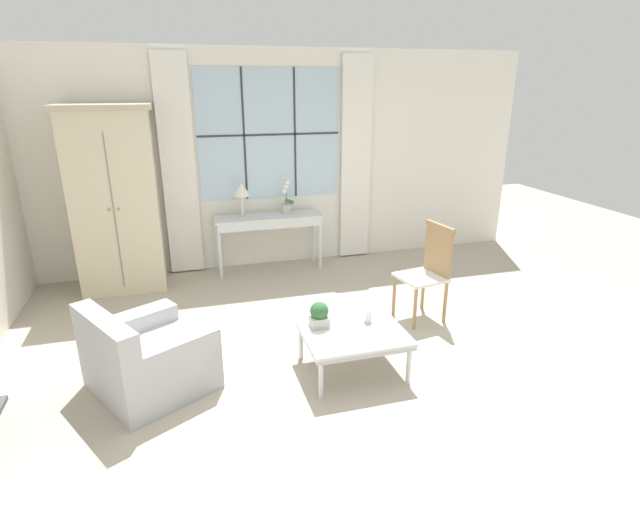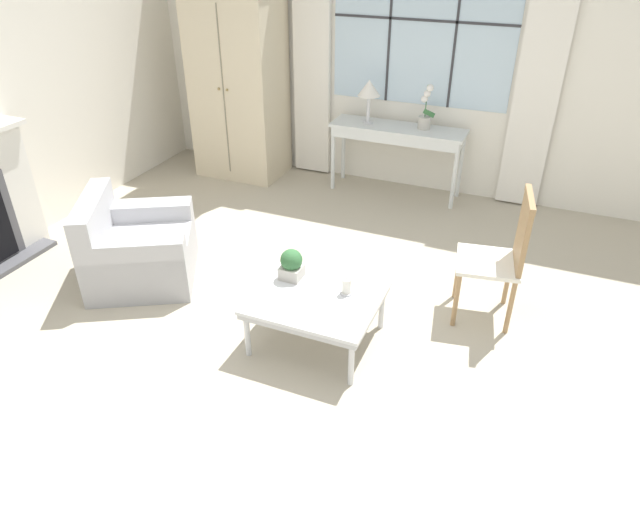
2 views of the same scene
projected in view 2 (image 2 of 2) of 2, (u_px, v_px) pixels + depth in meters
ground_plane at (300, 340)px, 4.12m from camera, size 14.00×14.00×0.00m
wall_back_windowed at (421, 55)px, 5.76m from camera, size 7.20×0.14×2.80m
wall_left at (3, 83)px, 4.86m from camera, size 0.06×7.20×2.80m
armoire at (238, 79)px, 6.25m from camera, size 1.02×0.71×2.16m
console_table at (398, 135)px, 5.97m from camera, size 1.41×0.41×0.74m
table_lamp at (369, 90)px, 5.83m from camera, size 0.23×0.23×0.45m
potted_orchid at (425, 113)px, 5.79m from camera, size 0.17×0.13×0.45m
armchair_upholstered at (138, 251)px, 4.70m from camera, size 1.12×1.14×0.74m
side_chair_wooden at (504, 251)px, 4.07m from camera, size 0.51×0.51×1.01m
coffee_table at (317, 301)px, 3.93m from camera, size 0.86×0.75×0.39m
potted_plant_small at (291, 264)px, 4.05m from camera, size 0.16×0.16×0.23m
pillar_candle at (347, 287)px, 3.91m from camera, size 0.09×0.09×0.13m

